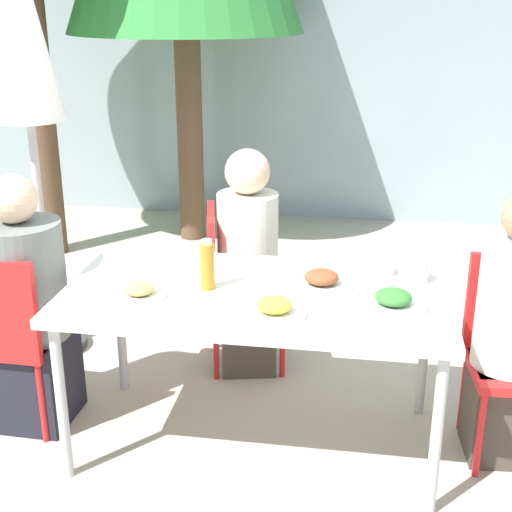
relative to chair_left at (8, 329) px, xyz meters
The scene contains 16 objects.
ground_plane 1.20m from the chair_left, ahead, with size 24.00×24.00×0.00m, color #B2A893.
building_facade 3.87m from the chair_left, 73.04° to the left, with size 10.00×0.20×3.00m.
dining_table 1.11m from the chair_left, ahead, with size 1.58×0.83×0.73m.
chair_left is the anchor object (origin of this frame).
person_left 0.11m from the chair_left, 56.54° to the left, with size 0.38×0.38×1.17m.
person_right 2.14m from the chair_left, ahead, with size 0.30×0.30×1.17m.
chair_far 1.13m from the chair_left, 41.12° to the left, with size 0.48×0.48×0.85m.
person_far 1.19m from the chair_left, 37.13° to the left, with size 0.33×0.33×1.17m.
closed_umbrella 1.40m from the chair_left, 102.58° to the left, with size 0.37×0.37×2.23m.
plate_0 0.70m from the chair_left, ahead, with size 0.21×0.21×0.06m.
plate_1 1.38m from the chair_left, ahead, with size 0.26×0.26×0.07m.
plate_2 1.66m from the chair_left, ahead, with size 0.26×0.26×0.07m.
plate_3 1.24m from the chair_left, ahead, with size 0.25×0.25×0.07m.
bottle 0.95m from the chair_left, ahead, with size 0.06×0.06×0.21m.
drinking_cup 1.79m from the chair_left, ahead, with size 0.08×0.08×0.10m.
salad_bowl 1.62m from the chair_left, 11.69° to the left, with size 0.17×0.17×0.05m.
Camera 1 is at (0.42, -2.66, 1.87)m, focal length 50.00 mm.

